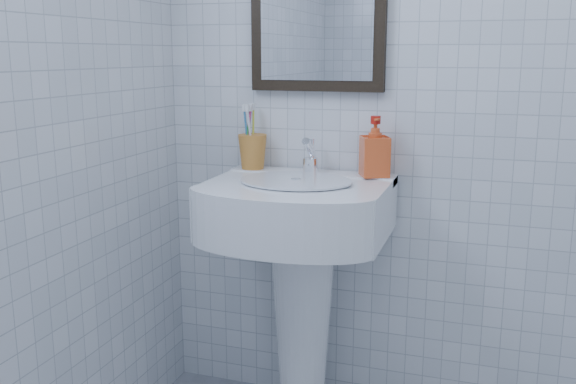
% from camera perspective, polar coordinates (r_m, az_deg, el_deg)
% --- Properties ---
extents(wall_back, '(2.20, 0.02, 2.50)m').
position_cam_1_polar(wall_back, '(2.33, 14.74, 8.72)').
color(wall_back, white).
rests_on(wall_back, ground).
extents(washbasin, '(0.62, 0.45, 0.95)m').
position_cam_1_polar(washbasin, '(2.33, 1.14, -6.21)').
color(washbasin, white).
rests_on(washbasin, ground).
extents(faucet, '(0.06, 0.12, 0.14)m').
position_cam_1_polar(faucet, '(2.35, 1.99, 2.99)').
color(faucet, white).
rests_on(faucet, washbasin).
extents(toothbrush_cup, '(0.14, 0.14, 0.13)m').
position_cam_1_polar(toothbrush_cup, '(2.44, -3.17, 3.60)').
color(toothbrush_cup, '#C3792C').
rests_on(toothbrush_cup, washbasin).
extents(soap_dispenser, '(0.13, 0.13, 0.21)m').
position_cam_1_polar(soap_dispenser, '(2.30, 7.73, 4.00)').
color(soap_dispenser, red).
rests_on(soap_dispenser, washbasin).
extents(wall_mirror, '(0.50, 0.04, 0.62)m').
position_cam_1_polar(wall_mirror, '(2.40, 2.64, 16.36)').
color(wall_mirror, black).
rests_on(wall_mirror, wall_back).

